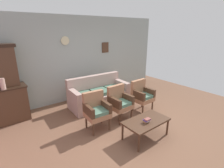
% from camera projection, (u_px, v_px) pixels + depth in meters
% --- Properties ---
extents(ground_plane, '(7.68, 7.68, 0.00)m').
position_uv_depth(ground_plane, '(138.00, 127.00, 4.16)').
color(ground_plane, brown).
extents(wall_back_with_decor, '(6.40, 0.09, 2.70)m').
position_uv_depth(wall_back_with_decor, '(83.00, 58.00, 5.72)').
color(wall_back_with_decor, '#939E99').
rests_on(wall_back_with_decor, ground).
extents(side_cabinet, '(1.16, 0.55, 0.93)m').
position_uv_depth(side_cabinet, '(3.00, 105.00, 4.25)').
color(side_cabinet, '#472D1E').
rests_on(side_cabinet, ground).
extents(vase_on_cabinet, '(0.12, 0.12, 0.27)m').
position_uv_depth(vase_on_cabinet, '(2.00, 84.00, 3.97)').
color(vase_on_cabinet, tan).
rests_on(vase_on_cabinet, side_cabinet).
extents(floral_couch, '(1.85, 0.89, 0.90)m').
position_uv_depth(floral_couch, '(99.00, 95.00, 5.29)').
color(floral_couch, tan).
rests_on(floral_couch, ground).
extents(armchair_by_doorway, '(0.56, 0.53, 0.90)m').
position_uv_depth(armchair_by_doorway, '(96.00, 109.00, 3.97)').
color(armchair_by_doorway, '#9E6B4C').
rests_on(armchair_by_doorway, ground).
extents(armchair_row_middle, '(0.53, 0.50, 0.90)m').
position_uv_depth(armchair_row_middle, '(120.00, 101.00, 4.41)').
color(armchair_row_middle, '#9E6B4C').
rests_on(armchair_row_middle, ground).
extents(armchair_near_couch_end, '(0.53, 0.50, 0.90)m').
position_uv_depth(armchair_near_couch_end, '(142.00, 94.00, 4.86)').
color(armchair_near_couch_end, '#9E6B4C').
rests_on(armchair_near_couch_end, ground).
extents(coffee_table, '(1.00, 0.56, 0.42)m').
position_uv_depth(coffee_table, '(146.00, 122.00, 3.66)').
color(coffee_table, '#472D1E').
rests_on(coffee_table, ground).
extents(book_stack_on_table, '(0.16, 0.11, 0.09)m').
position_uv_depth(book_stack_on_table, '(147.00, 120.00, 3.56)').
color(book_stack_on_table, '#A97B50').
rests_on(book_stack_on_table, coffee_table).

